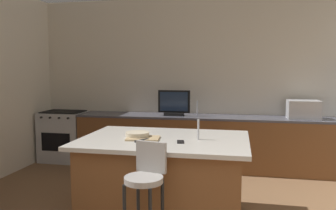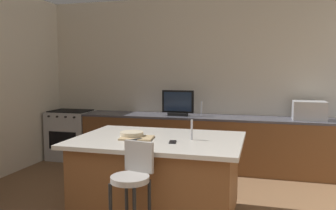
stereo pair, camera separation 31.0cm
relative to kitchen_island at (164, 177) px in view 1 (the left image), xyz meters
name	(u,v)px [view 1 (the left image)]	position (x,y,z in m)	size (l,w,h in m)	color
wall_back	(209,82)	(0.29, 2.42, 0.99)	(6.60, 0.12, 2.90)	beige
counter_back	(204,142)	(0.25, 2.04, -0.02)	(4.34, 0.62, 0.89)	brown
kitchen_island	(164,177)	(0.00, 0.00, 0.00)	(1.83, 1.29, 0.91)	black
range_oven	(64,136)	(-2.31, 2.04, -0.01)	(0.77, 0.63, 0.91)	#B7BABF
microwave	(303,110)	(1.80, 2.04, 0.57)	(0.48, 0.36, 0.29)	#B7BABF
tv_monitor	(174,104)	(-0.26, 1.99, 0.62)	(0.54, 0.16, 0.43)	black
sink_faucet_back	(197,108)	(0.11, 2.14, 0.55)	(0.02, 0.02, 0.24)	#B2B2B7
sink_faucet_island	(198,129)	(0.37, 0.00, 0.56)	(0.02, 0.02, 0.22)	#B2B2B7
bar_stool_center	(145,189)	(0.01, -0.82, 0.15)	(0.35, 0.36, 1.02)	gray
fruit_bowl	(137,135)	(-0.30, -0.04, 0.48)	(0.26, 0.26, 0.06)	beige
cell_phone	(180,142)	(0.21, -0.18, 0.45)	(0.07, 0.15, 0.01)	black
tv_remote	(142,141)	(-0.19, -0.23, 0.46)	(0.04, 0.17, 0.02)	black
cutting_board	(143,138)	(-0.21, -0.10, 0.45)	(0.35, 0.26, 0.02)	tan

